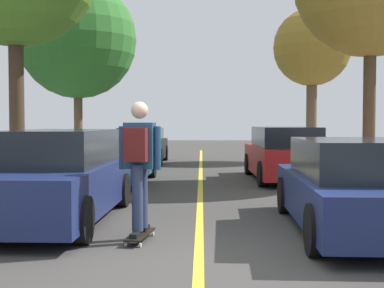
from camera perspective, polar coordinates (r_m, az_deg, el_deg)
The scene contains 12 objects.
ground at distance 6.25m, azimuth 0.74°, elevation -12.51°, with size 80.00×80.00×0.00m, color #3D3A38.
center_line at distance 10.17m, azimuth 0.87°, elevation -6.68°, with size 0.12×39.20×0.01m, color gold.
parked_car_left_nearest at distance 8.75m, azimuth -14.52°, elevation -3.51°, with size 1.89×4.49×1.48m.
parked_car_left_near at distance 14.02m, azimuth -8.57°, elevation -1.38°, with size 2.04×4.11×1.38m.
parked_car_left_far at distance 20.45m, azimuth -5.52°, elevation -0.19°, with size 1.84×4.45×1.39m.
parked_car_right_nearest at distance 8.04m, azimuth 17.59°, elevation -4.47°, with size 2.06×4.45×1.36m.
parked_car_right_near at distance 14.67m, azimuth 10.02°, elevation -1.10°, with size 1.90×4.52×1.47m.
street_tree_left_near at distance 19.80m, azimuth -12.37°, elevation 11.04°, with size 4.29×4.29×6.61m.
street_tree_right_near at distance 21.98m, azimuth 12.96°, elevation 10.12°, with size 3.13×3.13×6.06m.
fire_hydrant at distance 12.76m, azimuth 18.33°, elevation -2.77°, with size 0.20×0.20×0.70m.
skateboard at distance 7.20m, azimuth -5.68°, elevation -9.81°, with size 0.34×0.86×0.10m.
skateboarder at distance 7.02m, azimuth -5.79°, elevation -1.61°, with size 0.59×0.71×1.78m.
Camera 1 is at (0.03, -6.04, 1.61)m, focal length 48.91 mm.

